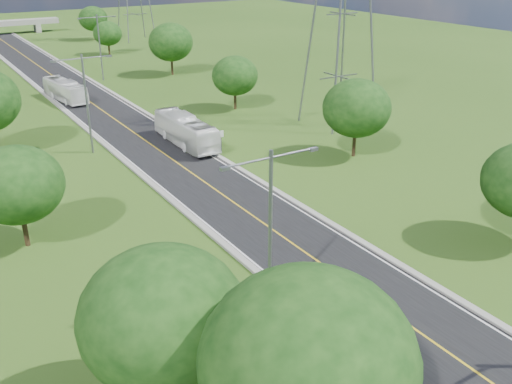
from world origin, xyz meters
The scene contains 19 objects.
ground centered at (0.00, 60.00, 0.00)m, with size 260.00×260.00×0.00m, color #2C4C15.
road centered at (0.00, 66.00, 0.03)m, with size 8.00×150.00×0.06m, color black.
curb_left centered at (-4.25, 66.00, 0.11)m, with size 0.50×150.00×0.22m, color gray.
curb_right centered at (4.25, 66.00, 0.11)m, with size 0.50×150.00×0.22m, color gray.
speed_limit_sign centered at (5.20, 37.98, 1.60)m, with size 0.55×0.09×2.40m.
streetlight_near_left centered at (-6.00, 12.00, 5.94)m, with size 5.90×0.25×10.00m.
streetlight_mid_left centered at (-6.00, 45.00, 5.94)m, with size 5.90×0.25×10.00m.
streetlight_far_right centered at (6.00, 78.00, 5.94)m, with size 5.90×0.25×10.00m.
power_tower_near centered at (22.00, 40.00, 14.01)m, with size 9.00×6.40×28.00m.
tree_la centered at (-14.00, 8.00, 5.27)m, with size 7.14×7.14×8.30m.
tree_lb centered at (-16.00, 28.00, 4.64)m, with size 6.30×6.30×7.33m.
tree_lf centered at (-11.00, 2.00, 5.89)m, with size 7.98×7.98×9.28m.
tree_rb centered at (16.00, 30.00, 4.95)m, with size 6.72×6.72×7.82m.
tree_rc centered at (15.00, 52.00, 4.33)m, with size 5.88×5.88×6.84m.
tree_rd centered at (17.00, 76.00, 5.27)m, with size 7.14×7.14×8.30m.
tree_re centered at (14.50, 100.00, 4.02)m, with size 5.46×5.46×6.35m.
tree_rf centered at (18.00, 120.00, 4.64)m, with size 6.30×6.30×7.33m.
bus_outbound centered at (3.20, 42.11, 1.60)m, with size 2.58×11.04×3.07m, color white.
bus_inbound centered at (-2.49, 68.03, 1.47)m, with size 2.36×10.11×2.82m, color white.
Camera 1 is at (-21.20, -10.78, 19.52)m, focal length 40.00 mm.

